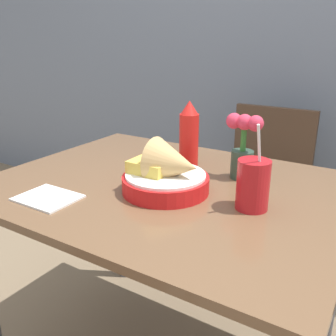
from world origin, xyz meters
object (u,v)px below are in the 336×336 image
Objects in this scene: chair_far_window at (264,179)px; food_basket at (168,174)px; ketchup_bottle at (189,134)px; drink_cup at (253,186)px; flower_vase at (243,146)px.

chair_far_window is 0.90m from food_basket.
ketchup_bottle reaches higher than food_basket.
drink_cup is at bearing 5.71° from food_basket.
chair_far_window is 3.70× the size of ketchup_bottle.
chair_far_window is 0.69m from ketchup_bottle.
ketchup_bottle is (-0.11, -0.59, 0.34)m from chair_far_window.
ketchup_bottle reaches higher than chair_far_window.
chair_far_window is at bearing 87.78° from food_basket.
flower_vase is at bearing -7.70° from ketchup_bottle.
drink_cup reaches higher than flower_vase.
food_basket is at bearing -121.22° from flower_vase.
drink_cup is (0.21, -0.83, 0.29)m from chair_far_window.
food_basket reaches higher than chair_far_window.
drink_cup reaches higher than chair_far_window.
drink_cup reaches higher than ketchup_bottle.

